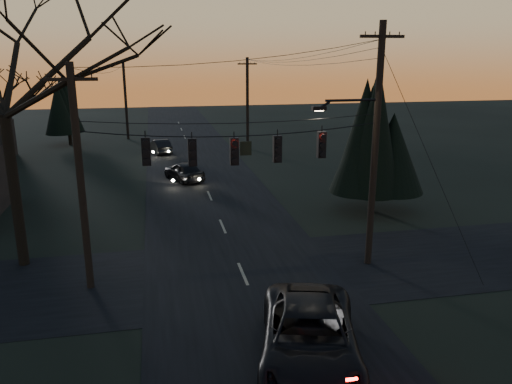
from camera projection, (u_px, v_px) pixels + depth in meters
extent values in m
cube|color=black|center=(213.00, 205.00, 29.97)|extent=(8.00, 120.00, 0.02)
cube|color=black|center=(243.00, 274.00, 20.52)|extent=(60.00, 7.00, 0.02)
cylinder|color=black|center=(235.00, 126.00, 18.86)|extent=(11.50, 0.04, 0.04)
cylinder|color=black|center=(15.00, 194.00, 20.66)|extent=(0.44, 0.44, 6.32)
cylinder|color=black|center=(371.00, 197.00, 28.66)|extent=(0.36, 0.36, 1.60)
cone|color=black|center=(376.00, 133.00, 27.67)|extent=(3.92, 3.92, 6.65)
cylinder|color=black|center=(8.00, 144.00, 38.06)|extent=(0.44, 0.44, 4.27)
cylinder|color=black|center=(70.00, 137.00, 49.82)|extent=(0.36, 0.36, 1.60)
cone|color=black|center=(67.00, 109.00, 49.08)|extent=(3.75, 3.75, 4.75)
imported|color=black|center=(310.00, 338.00, 14.36)|extent=(4.27, 6.57, 1.68)
imported|color=black|center=(184.00, 171.00, 35.61)|extent=(3.04, 4.29, 1.36)
imported|color=black|center=(160.00, 146.00, 45.55)|extent=(2.10, 4.02, 1.26)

